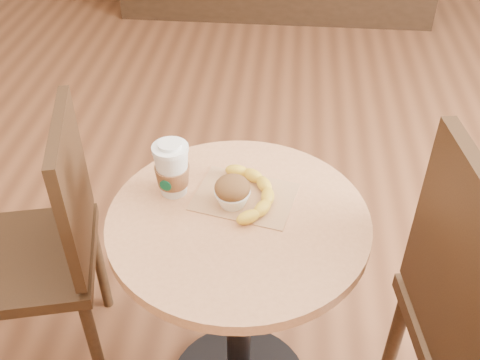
% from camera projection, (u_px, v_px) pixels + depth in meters
% --- Properties ---
extents(cafe_table, '(0.63, 0.63, 0.75)m').
position_uv_depth(cafe_table, '(239.00, 285.00, 1.49)').
color(cafe_table, black).
rests_on(cafe_table, ground).
extents(chair_left, '(0.48, 0.48, 0.90)m').
position_uv_depth(chair_left, '(45.00, 245.00, 1.61)').
color(chair_left, '#332112').
rests_on(chair_left, ground).
extents(kraft_bag, '(0.27, 0.23, 0.00)m').
position_uv_depth(kraft_bag, '(245.00, 197.00, 1.39)').
color(kraft_bag, '#B07F55').
rests_on(kraft_bag, cafe_table).
extents(coffee_cup, '(0.09, 0.09, 0.15)m').
position_uv_depth(coffee_cup, '(172.00, 170.00, 1.36)').
color(coffee_cup, silver).
rests_on(coffee_cup, cafe_table).
extents(muffin, '(0.09, 0.09, 0.08)m').
position_uv_depth(muffin, '(232.00, 192.00, 1.34)').
color(muffin, white).
rests_on(muffin, kraft_bag).
extents(banana, '(0.18, 0.25, 0.03)m').
position_uv_depth(banana, '(251.00, 193.00, 1.37)').
color(banana, gold).
rests_on(banana, kraft_bag).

